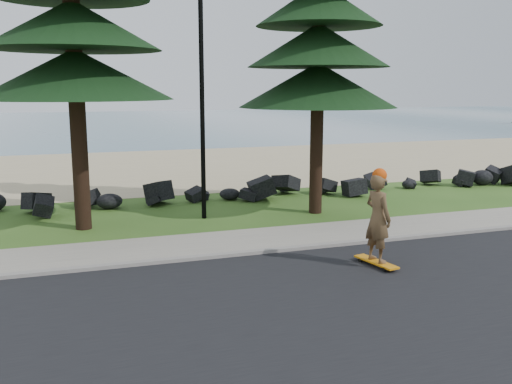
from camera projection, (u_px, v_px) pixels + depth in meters
ground at (234, 245)px, 14.27m from camera, size 160.00×160.00×0.00m
road at (306, 311)px, 10.08m from camera, size 160.00×7.00×0.02m
kerb at (245, 253)px, 13.42m from camera, size 160.00×0.20×0.10m
sidewalk at (232, 242)px, 14.45m from camera, size 160.00×2.00×0.08m
beach_sand at (150, 168)px, 27.77m from camera, size 160.00×15.00×0.01m
ocean at (100, 123)px, 61.76m from camera, size 160.00×58.00×0.01m
seawall_boulders at (188, 203)px, 19.48m from camera, size 60.00×2.40×1.10m
lamp_post at (202, 79)px, 16.49m from camera, size 0.25×0.14×8.14m
skateboarder at (378, 218)px, 12.39m from camera, size 0.60×1.21×2.18m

